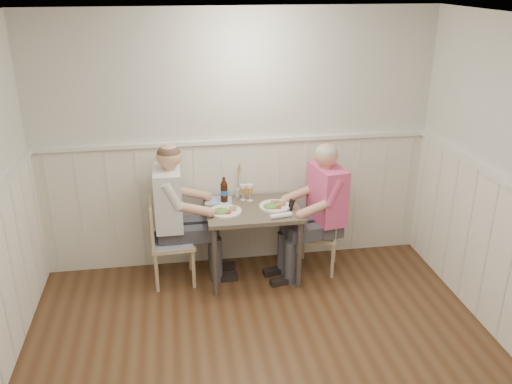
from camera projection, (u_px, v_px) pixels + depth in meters
room_shell at (283, 215)px, 3.28m from camera, size 4.04×4.54×2.60m
wainscot at (263, 275)px, 4.22m from camera, size 4.00×4.49×1.34m
dining_table at (253, 218)px, 5.31m from camera, size 0.91×0.70×0.75m
chair_right at (323, 230)px, 5.51m from camera, size 0.50×0.50×0.83m
chair_left at (167, 238)px, 5.27m from camera, size 0.43×0.43×0.88m
man_in_pink at (322, 220)px, 5.40m from camera, size 0.70×0.50×1.40m
diner_cream at (175, 224)px, 5.26m from camera, size 0.67×0.46×1.45m
plate_man at (274, 205)px, 5.27m from camera, size 0.31×0.31×0.08m
plate_diner at (224, 211)px, 5.15m from camera, size 0.31×0.31×0.08m
beer_glass_a at (250, 190)px, 5.39m from camera, size 0.07×0.07×0.18m
beer_glass_b at (243, 190)px, 5.41m from camera, size 0.07×0.07×0.16m
beer_bottle at (224, 191)px, 5.37m from camera, size 0.07×0.07×0.26m
rolled_napkin at (281, 216)px, 5.05m from camera, size 0.21×0.08×0.05m
grass_vase at (237, 181)px, 5.47m from camera, size 0.04×0.04×0.39m
gingham_mat at (219, 200)px, 5.44m from camera, size 0.29×0.24×0.01m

